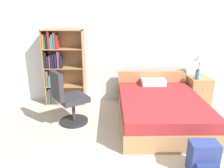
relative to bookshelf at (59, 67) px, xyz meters
name	(u,v)px	position (x,y,z in m)	size (l,w,h in m)	color
wall_back	(133,44)	(1.61, 0.23, 0.46)	(9.00, 0.06, 2.60)	silver
bookshelf	(59,67)	(0.00, 0.00, 0.00)	(0.86, 0.29, 1.63)	#AD7F51
bed	(160,108)	(2.04, -0.87, -0.59)	(1.50, 2.01, 0.74)	#AD7F51
office_chair	(68,100)	(0.35, -0.98, -0.37)	(0.72, 0.69, 1.02)	#232326
nightstand	(198,91)	(3.07, -0.08, -0.53)	(0.45, 0.49, 0.61)	#AD7F51
table_lamp	(200,58)	(3.02, -0.08, 0.20)	(0.24, 0.24, 0.53)	#B2B2B7
water_bottle	(197,75)	(2.95, -0.20, -0.12)	(0.08, 0.08, 0.22)	teal
backpack_blue	(203,159)	(2.28, -2.30, -0.64)	(0.35, 0.29, 0.42)	navy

